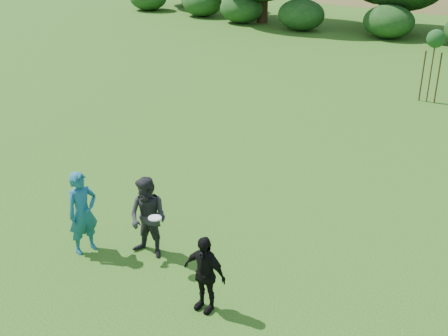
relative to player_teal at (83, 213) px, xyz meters
The scene contains 6 objects.
ground 1.72m from the player_teal, 13.53° to the left, with size 120.00×120.00×0.00m, color #19470C.
player_teal is the anchor object (origin of this frame).
player_grey 1.44m from the player_teal, 26.80° to the left, with size 0.89×0.69×1.82m, color #262629.
player_black 3.34m from the player_teal, ahead, with size 0.90×0.38×1.54m, color black.
frisbee 1.77m from the player_teal, 12.19° to the left, with size 0.27×0.27×0.03m.
sapling 15.61m from the player_teal, 78.46° to the left, with size 0.70×0.70×2.85m.
Camera 1 is at (7.02, -7.40, 6.73)m, focal length 45.00 mm.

